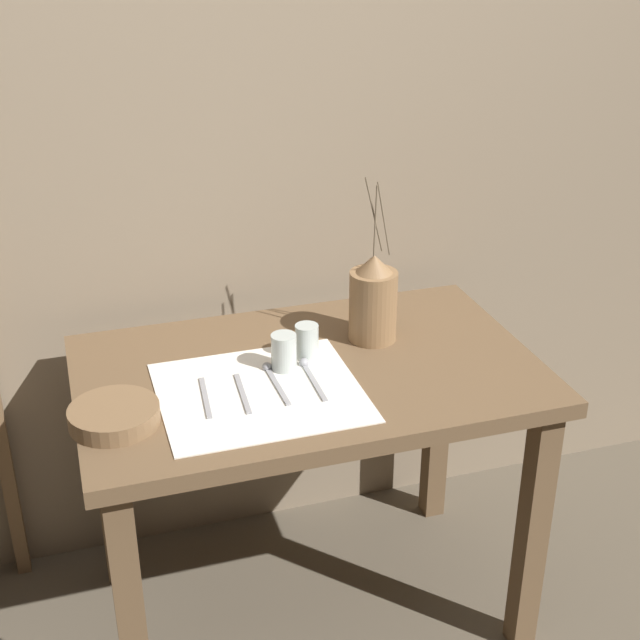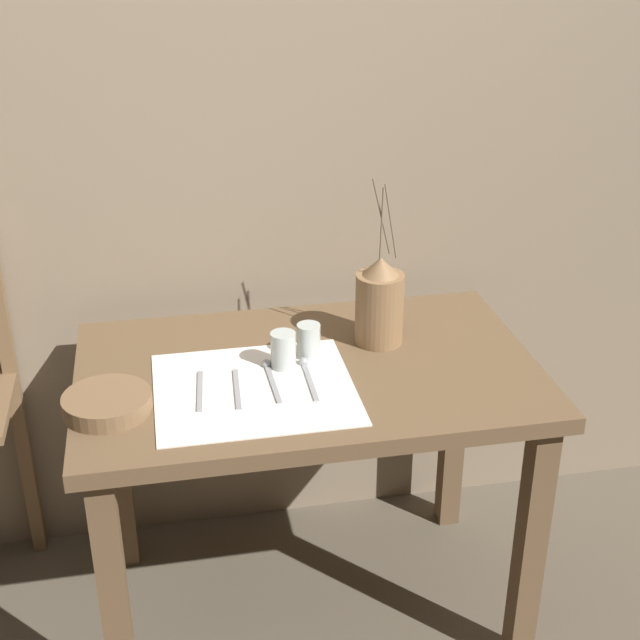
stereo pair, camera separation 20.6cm
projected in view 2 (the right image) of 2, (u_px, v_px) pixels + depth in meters
The scene contains 12 objects.
ground_plane at pixel (309, 604), 2.43m from camera, with size 12.00×12.00×0.00m, color brown.
stone_wall_back at pixel (275, 129), 2.30m from camera, with size 7.00×0.06×2.40m.
wooden_table at pixel (308, 408), 2.16m from camera, with size 1.09×0.68×0.74m.
linen_cloth at pixel (254, 389), 2.01m from camera, with size 0.45×0.40×0.00m.
pitcher_with_flowers at pixel (380, 303), 2.18m from camera, with size 0.12×0.12×0.41m.
wooden_bowl at pixel (107, 403), 1.92m from camera, with size 0.19×0.19×0.04m.
glass_tumbler_near at pixel (283, 350), 2.08m from camera, with size 0.06×0.06×0.09m.
glass_tumbler_far at pixel (309, 341), 2.13m from camera, with size 0.06×0.06×0.08m.
knife_center at pixel (200, 391), 2.00m from camera, with size 0.03×0.18×0.00m.
fork_inner at pixel (237, 389), 2.00m from camera, with size 0.02×0.18×0.00m.
spoon_inner at pixel (269, 371), 2.07m from camera, with size 0.02×0.19×0.02m.
spoon_outer at pixel (306, 369), 2.08m from camera, with size 0.02×0.19×0.02m.
Camera 2 is at (-0.33, -1.82, 1.76)m, focal length 50.00 mm.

